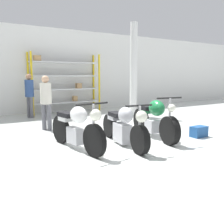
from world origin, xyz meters
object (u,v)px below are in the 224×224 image
person_near_rack (46,99)px  motorcycle_green (154,119)px  motorcycle_white (77,127)px  person_browsing (29,92)px  shelving_rack (65,82)px  toolbox (199,132)px  motorcycle_silver (124,127)px

person_near_rack → motorcycle_green: bearing=92.1°
motorcycle_white → person_near_rack: 2.34m
person_browsing → motorcycle_white: bearing=68.2°
person_near_rack → motorcycle_white: bearing=49.7°
shelving_rack → person_near_rack: bearing=-120.2°
shelving_rack → toolbox: shelving_rack is taller
shelving_rack → motorcycle_green: bearing=-87.7°
motorcycle_silver → toolbox: 2.18m
motorcycle_silver → person_browsing: person_browsing is taller
shelving_rack → person_browsing: shelving_rack is taller
motorcycle_silver → motorcycle_white: bearing=-94.3°
shelving_rack → toolbox: 6.30m
toolbox → person_near_rack: bearing=137.0°
motorcycle_silver → person_near_rack: size_ratio=1.35×
person_near_rack → toolbox: size_ratio=3.61×
shelving_rack → motorcycle_white: 5.82m
motorcycle_white → person_near_rack: bearing=170.8°
person_browsing → toolbox: (3.00, -5.35, -0.83)m
motorcycle_white → toolbox: size_ratio=4.58×
shelving_rack → person_near_rack: 3.66m
motorcycle_green → toolbox: size_ratio=4.76×
motorcycle_silver → toolbox: size_ratio=4.86×
motorcycle_white → motorcycle_silver: size_ratio=0.94×
motorcycle_white → person_browsing: bearing=170.0°
motorcycle_white → person_near_rack: (0.06, 2.30, 0.42)m
person_browsing → person_near_rack: size_ratio=1.04×
person_browsing → person_near_rack: (-0.12, -2.43, -0.04)m
shelving_rack → motorcycle_green: (0.23, -5.52, -0.80)m
motorcycle_green → person_browsing: person_browsing is taller
motorcycle_white → motorcycle_green: bearing=80.3°
motorcycle_silver → toolbox: bearing=87.8°
motorcycle_silver → person_browsing: size_ratio=1.30×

